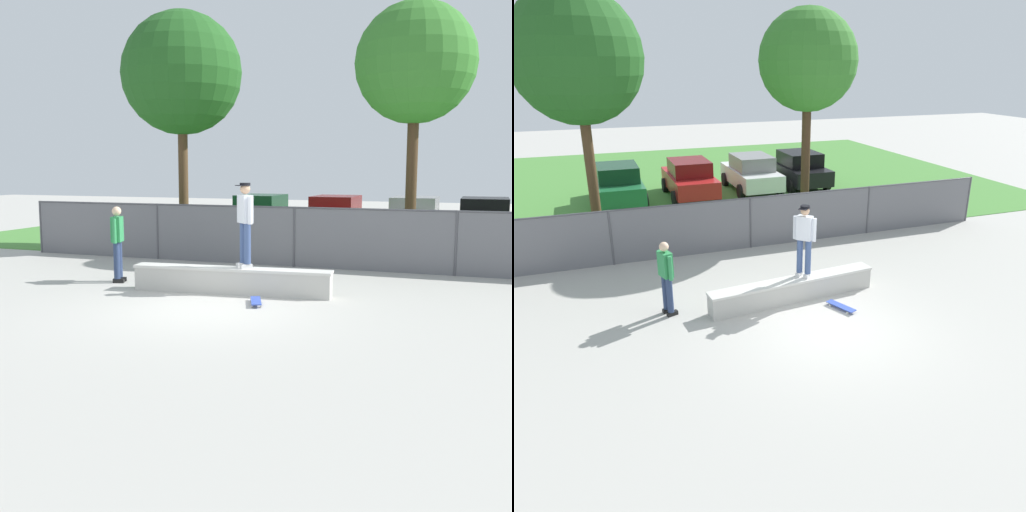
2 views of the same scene
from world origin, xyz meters
TOP-DOWN VIEW (x-y plane):
  - ground_plane at (0.00, 0.00)m, footprint 80.00×80.00m
  - grass_strip at (0.00, 15.95)m, footprint 29.10×20.00m
  - concrete_ledge at (-0.21, 1.61)m, footprint 4.46×0.90m
  - skateboarder at (0.09, 1.69)m, footprint 0.46×0.46m
  - skateboard at (0.69, 0.75)m, footprint 0.49×0.82m
  - chainlink_fence at (-0.00, 5.65)m, footprint 17.17×0.07m
  - tree_near_left at (-4.56, 7.97)m, footprint 3.94×3.94m
  - tree_near_right at (2.86, 7.87)m, footprint 3.41×3.41m
  - car_green at (-3.49, 12.74)m, footprint 2.02×4.20m
  - car_red at (-0.47, 12.78)m, footprint 2.02×4.20m
  - car_white at (2.45, 12.98)m, footprint 2.02×4.20m
  - car_black at (4.87, 13.11)m, footprint 2.02×4.20m
  - bystander at (-3.28, 1.94)m, footprint 0.36×0.58m

SIDE VIEW (x-z plane):
  - ground_plane at x=0.00m, z-range 0.00..0.00m
  - grass_strip at x=0.00m, z-range 0.00..0.02m
  - skateboard at x=0.69m, z-range 0.03..0.12m
  - concrete_ledge at x=-0.21m, z-range 0.00..0.58m
  - car_green at x=-3.49m, z-range 0.01..1.67m
  - car_red at x=-0.47m, z-range 0.01..1.67m
  - car_white at x=2.45m, z-range 0.01..1.67m
  - car_black at x=4.87m, z-range 0.01..1.67m
  - chainlink_fence at x=0.00m, z-range 0.08..1.75m
  - bystander at x=-3.28m, z-range 0.10..1.92m
  - skateboarder at x=0.09m, z-range 0.68..2.52m
  - tree_near_right at x=2.86m, z-range 1.94..9.32m
  - tree_near_left at x=-4.56m, z-range 1.87..9.60m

